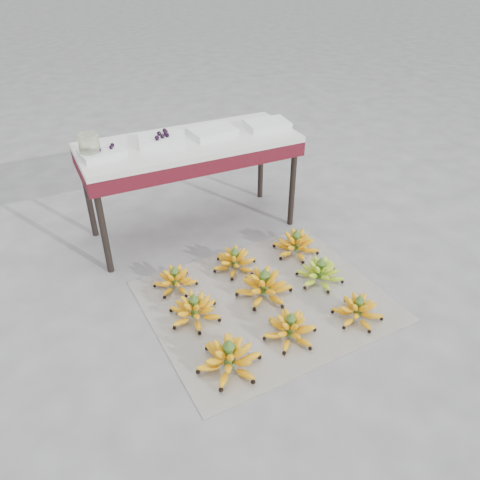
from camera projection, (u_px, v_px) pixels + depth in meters
name	position (u px, v px, depth m)	size (l,w,h in m)	color
ground	(255.00, 307.00, 2.54)	(60.00, 60.00, 0.00)	slate
newspaper_mat	(266.00, 301.00, 2.58)	(1.25, 1.05, 0.01)	white
bunch_front_left	(229.00, 358.00, 2.15)	(0.37, 0.37, 0.19)	yellow
bunch_front_center	(290.00, 329.00, 2.32)	(0.34, 0.34, 0.16)	yellow
bunch_front_right	(358.00, 310.00, 2.43)	(0.32, 0.32, 0.16)	yellow
bunch_mid_left	(195.00, 310.00, 2.43)	(0.28, 0.28, 0.17)	yellow
bunch_mid_center	(264.00, 286.00, 2.58)	(0.39, 0.39, 0.19)	yellow
bunch_mid_right	(320.00, 273.00, 2.70)	(0.33, 0.33, 0.16)	#7EB223
bunch_back_left	(175.00, 280.00, 2.65)	(0.31, 0.31, 0.15)	yellow
bunch_back_center	(235.00, 261.00, 2.79)	(0.33, 0.33, 0.16)	yellow
bunch_back_right	(296.00, 244.00, 2.94)	(0.32, 0.32, 0.17)	yellow
vendor_table	(190.00, 151.00, 2.90)	(1.34, 0.54, 0.64)	black
tray_far_left	(102.00, 153.00, 2.64)	(0.26, 0.20, 0.06)	silver
tray_left	(162.00, 140.00, 2.80)	(0.31, 0.26, 0.07)	silver
tray_right	(212.00, 132.00, 2.91)	(0.29, 0.22, 0.04)	silver
tray_far_right	(267.00, 124.00, 3.02)	(0.29, 0.22, 0.04)	silver
glass_jar	(89.00, 146.00, 2.59)	(0.11, 0.11, 0.14)	beige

